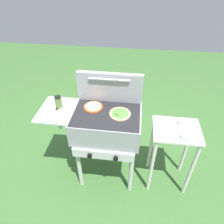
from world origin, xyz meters
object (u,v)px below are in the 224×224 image
(pizza_cheese, at_px, (93,107))
(topping_bowl_near, at_px, (185,123))
(pizza_veggie, at_px, (120,114))
(grill, at_px, (105,125))
(topping_bowl_far, at_px, (187,137))
(sauce_jar, at_px, (58,102))
(prep_table, at_px, (173,146))

(pizza_cheese, xyz_separation_m, topping_bowl_near, (0.87, -0.00, -0.11))
(pizza_veggie, bearing_deg, grill, -179.67)
(topping_bowl_near, bearing_deg, grill, -174.53)
(grill, height_order, topping_bowl_far, grill)
(topping_bowl_near, distance_m, topping_bowl_far, 0.19)
(pizza_veggie, bearing_deg, sauce_jar, 176.12)
(pizza_veggie, distance_m, sauce_jar, 0.59)
(grill, bearing_deg, topping_bowl_far, -8.80)
(topping_bowl_near, bearing_deg, pizza_cheese, 179.84)
(pizza_cheese, xyz_separation_m, sauce_jar, (-0.32, -0.03, 0.05))
(pizza_cheese, distance_m, topping_bowl_near, 0.88)
(pizza_cheese, height_order, pizza_veggie, pizza_veggie)
(topping_bowl_near, bearing_deg, topping_bowl_far, -92.19)
(sauce_jar, height_order, prep_table, sauce_jar)
(grill, xyz_separation_m, pizza_cheese, (-0.13, 0.07, 0.15))
(prep_table, relative_size, topping_bowl_far, 8.32)
(pizza_cheese, xyz_separation_m, topping_bowl_far, (0.87, -0.19, -0.11))
(sauce_jar, relative_size, topping_bowl_far, 1.29)
(sauce_jar, height_order, topping_bowl_near, sauce_jar)
(sauce_jar, bearing_deg, grill, -5.15)
(pizza_cheese, bearing_deg, sauce_jar, -174.09)
(pizza_veggie, bearing_deg, prep_table, 0.38)
(sauce_jar, xyz_separation_m, topping_bowl_near, (1.20, 0.03, -0.16))
(grill, height_order, pizza_cheese, pizza_cheese)
(prep_table, bearing_deg, pizza_veggie, -179.62)
(pizza_veggie, bearing_deg, topping_bowl_near, 6.60)
(prep_table, height_order, topping_bowl_near, topping_bowl_near)
(pizza_veggie, bearing_deg, topping_bowl_far, -10.82)
(topping_bowl_near, bearing_deg, prep_table, -137.29)
(grill, distance_m, topping_bowl_far, 0.75)
(grill, bearing_deg, topping_bowl_near, 5.47)
(prep_table, bearing_deg, topping_bowl_near, 42.71)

